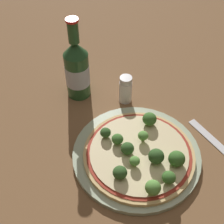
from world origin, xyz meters
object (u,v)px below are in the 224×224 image
at_px(beer_bottle, 77,69).
at_px(fork, 216,142).
at_px(pizza, 139,154).
at_px(pepper_shaker, 126,89).

height_order(beer_bottle, fork, beer_bottle).
bearing_deg(beer_bottle, pizza, -80.57).
relative_size(pizza, fork, 1.48).
height_order(pizza, fork, pizza).
height_order(pepper_shaker, fork, pepper_shaker).
distance_m(pepper_shaker, fork, 0.25).
bearing_deg(pizza, pepper_shaker, 72.43).
bearing_deg(fork, pepper_shaker, 22.45).
xyz_separation_m(beer_bottle, fork, (0.23, -0.29, -0.08)).
bearing_deg(fork, pizza, 71.04).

